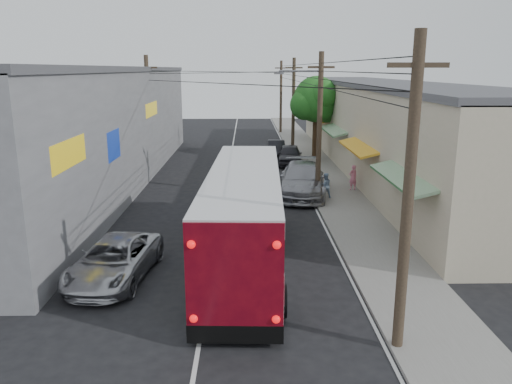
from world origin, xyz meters
TOP-DOWN VIEW (x-y plane):
  - ground at (0.00, 0.00)m, footprint 120.00×120.00m
  - sidewalk at (6.50, 20.00)m, footprint 3.00×80.00m
  - building_right at (10.99, 22.00)m, footprint 7.09×40.00m
  - building_left at (-8.50, 18.00)m, footprint 7.20×36.00m
  - utility_poles at (3.13, 20.33)m, footprint 11.80×45.28m
  - street_tree at (6.87, 26.02)m, footprint 4.40×4.00m
  - coach_bus at (1.20, 4.18)m, footprint 3.18×12.31m
  - jeepney at (-3.29, 2.63)m, footprint 2.86×5.21m
  - parked_suv at (4.51, 14.31)m, footprint 3.29×6.57m
  - parked_car_mid at (4.60, 23.86)m, footprint 2.07×4.51m
  - parked_car_far at (3.80, 27.61)m, footprint 1.49×3.99m
  - pedestrian_near at (7.60, 15.12)m, footprint 0.64×0.55m
  - pedestrian_far at (5.67, 13.24)m, footprint 0.77×0.64m

SIDE VIEW (x-z plane):
  - ground at x=0.00m, z-range 0.00..0.00m
  - sidewalk at x=6.50m, z-range 0.00..0.12m
  - parked_car_far at x=3.80m, z-range 0.00..1.30m
  - jeepney at x=-3.29m, z-range 0.00..1.38m
  - parked_car_mid at x=4.60m, z-range 0.00..1.50m
  - pedestrian_far at x=5.67m, z-range 0.12..1.53m
  - pedestrian_near at x=7.60m, z-range 0.12..1.61m
  - parked_suv at x=4.51m, z-range 0.00..1.83m
  - coach_bus at x=1.20m, z-range 0.06..3.58m
  - building_right at x=10.99m, z-range 0.03..6.28m
  - building_left at x=-8.50m, z-range 0.03..7.28m
  - utility_poles at x=3.13m, z-range 0.13..8.13m
  - street_tree at x=6.87m, z-range 1.37..7.97m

